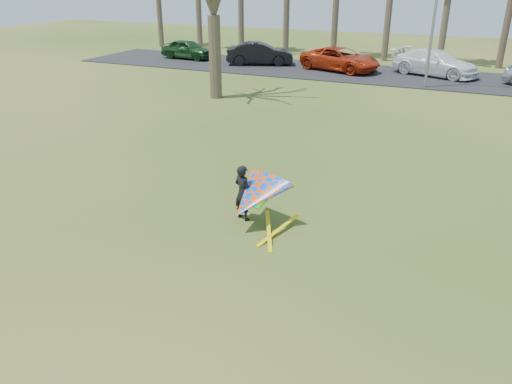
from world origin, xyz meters
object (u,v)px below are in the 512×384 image
at_px(car_1, 260,53).
at_px(kite_flyer, 254,196).
at_px(car_0, 188,49).
at_px(car_2, 340,59).
at_px(streetlight, 439,7).
at_px(car_3, 435,63).

distance_m(car_1, kite_flyer, 24.95).
xyz_separation_m(car_0, car_2, (12.06, -0.29, 0.04)).
bearing_deg(kite_flyer, car_0, 124.20).
bearing_deg(streetlight, car_2, 151.99).
height_order(streetlight, car_2, streetlight).
bearing_deg(car_1, streetlight, -126.56).
distance_m(streetlight, car_1, 12.96).
relative_size(streetlight, car_3, 1.45).
xyz_separation_m(streetlight, car_1, (-12.00, 3.27, -3.62)).
xyz_separation_m(car_1, car_3, (11.96, 0.68, 0.02)).
relative_size(car_3, kite_flyer, 2.31).
relative_size(car_2, car_3, 0.99).
bearing_deg(car_3, car_1, 114.37).
bearing_deg(kite_flyer, streetlight, 83.22).
xyz_separation_m(streetlight, kite_flyer, (-2.35, -19.73, -3.62)).
xyz_separation_m(car_2, kite_flyer, (3.74, -22.97, 0.02)).
distance_m(car_0, kite_flyer, 28.12).
bearing_deg(car_2, car_0, 107.04).
bearing_deg(car_0, streetlight, -96.42).
height_order(car_0, car_3, car_3).
bearing_deg(car_0, car_1, -87.78).
distance_m(car_0, car_2, 12.07).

